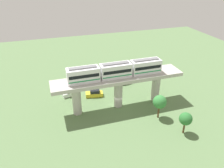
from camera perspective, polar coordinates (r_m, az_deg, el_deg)
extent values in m
plane|color=#5B7A4C|center=(50.73, 1.59, -5.69)|extent=(120.00, 120.00, 0.00)
cylinder|color=#B7B2AA|center=(47.07, -9.23, -4.16)|extent=(1.90, 1.90, 6.76)
cylinder|color=#B7B2AA|center=(48.91, 1.65, -2.41)|extent=(1.90, 1.90, 6.76)
cylinder|color=#B7B2AA|center=(52.39, 11.38, -0.76)|extent=(1.90, 1.90, 6.76)
cube|color=#B7B2AA|center=(47.08, 1.71, 1.55)|extent=(5.20, 28.85, 0.80)
cube|color=white|center=(44.52, -7.57, 2.36)|extent=(2.60, 6.60, 3.00)
cube|color=black|center=(44.41, -7.59, 2.65)|extent=(2.64, 6.07, 0.70)
cube|color=#1E8C4C|center=(44.85, -7.51, 1.50)|extent=(2.64, 6.34, 0.24)
cube|color=slate|center=(43.84, -7.70, 4.26)|extent=(1.10, 5.61, 0.24)
cube|color=white|center=(46.05, 0.95, 3.54)|extent=(2.60, 6.60, 3.00)
cube|color=black|center=(45.94, 0.95, 3.82)|extent=(2.64, 6.07, 0.70)
cube|color=#1E8C4C|center=(46.37, 0.94, 2.70)|extent=(2.64, 6.34, 0.24)
cube|color=slate|center=(45.39, 0.97, 5.39)|extent=(1.10, 5.61, 0.24)
cube|color=white|center=(48.53, 8.78, 4.55)|extent=(2.60, 6.60, 3.00)
cube|color=black|center=(48.44, 8.80, 4.82)|extent=(2.64, 6.07, 0.70)
cube|color=#1E8C4C|center=(48.84, 8.71, 3.75)|extent=(2.64, 6.34, 0.24)
cube|color=slate|center=(47.91, 8.92, 6.32)|extent=(1.10, 5.61, 0.24)
cube|color=black|center=(60.03, 3.20, 0.65)|extent=(2.55, 4.46, 1.00)
cube|color=black|center=(59.67, 3.36, 1.41)|extent=(2.04, 2.56, 0.76)
cube|color=yellow|center=(54.23, -4.66, -2.69)|extent=(2.47, 4.44, 1.00)
cube|color=black|center=(53.81, -4.54, -1.86)|extent=(2.00, 2.54, 0.76)
cube|color=white|center=(55.45, -10.83, -2.39)|extent=(2.76, 4.51, 1.00)
cube|color=black|center=(55.02, -10.75, -1.58)|extent=(2.15, 2.63, 0.76)
cylinder|color=brown|center=(47.28, 12.08, -6.95)|extent=(0.36, 0.36, 3.12)
sphere|color=#38843D|center=(45.99, 12.37, -4.57)|extent=(2.83, 2.83, 2.83)
cylinder|color=brown|center=(44.68, 18.33, -10.68)|extent=(0.36, 0.36, 2.64)
sphere|color=#2D7233|center=(43.49, 18.73, -8.63)|extent=(2.48, 2.48, 2.48)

